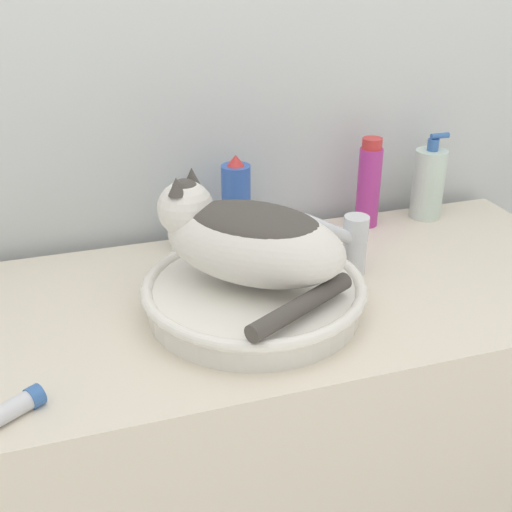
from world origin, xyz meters
TOP-DOWN VIEW (x-y plane):
  - wall_back at (0.00, 0.60)m, footprint 8.00×0.05m
  - vanity_counter at (0.00, 0.27)m, footprint 1.26×0.55m
  - sink_basin at (-0.05, 0.23)m, footprint 0.38×0.38m
  - cat at (-0.06, 0.23)m, footprint 0.33×0.34m
  - faucet at (0.15, 0.29)m, footprint 0.15×0.07m
  - spray_bottle_trigger at (-0.01, 0.49)m, footprint 0.06×0.06m
  - soap_pump_bottle at (0.43, 0.49)m, footprint 0.07×0.07m
  - deodorant_stick at (-0.12, 0.49)m, footprint 0.05×0.05m
  - shampoo_bottle_tall at (0.29, 0.49)m, footprint 0.05×0.05m

SIDE VIEW (x-z plane):
  - vanity_counter at x=0.00m, z-range 0.00..0.85m
  - sink_basin at x=-0.05m, z-range 0.86..0.91m
  - deodorant_stick at x=-0.12m, z-range 0.85..0.99m
  - faucet at x=0.15m, z-range 0.85..1.00m
  - soap_pump_bottle at x=0.43m, z-range 0.84..1.03m
  - spray_bottle_trigger at x=-0.01m, z-range 0.85..1.03m
  - shampoo_bottle_tall at x=0.29m, z-range 0.85..1.05m
  - cat at x=-0.06m, z-range 0.90..1.07m
  - wall_back at x=0.00m, z-range 0.00..2.40m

